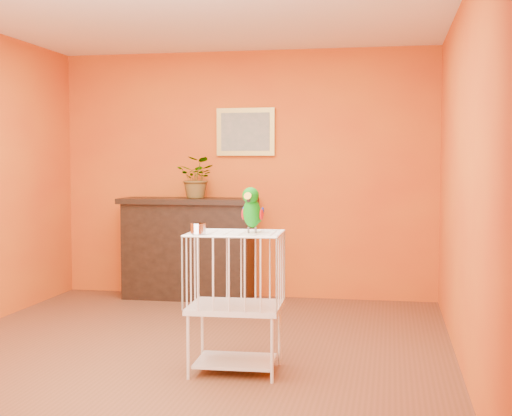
# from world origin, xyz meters

# --- Properties ---
(ground) EXTENTS (4.50, 4.50, 0.00)m
(ground) POSITION_xyz_m (0.00, 0.00, 0.00)
(ground) COLOR brown
(ground) RESTS_ON ground
(room_shell) EXTENTS (4.50, 4.50, 4.50)m
(room_shell) POSITION_xyz_m (0.00, 0.00, 1.58)
(room_shell) COLOR orange
(room_shell) RESTS_ON ground
(console_cabinet) EXTENTS (1.42, 0.51, 1.05)m
(console_cabinet) POSITION_xyz_m (-0.57, 2.00, 0.53)
(console_cabinet) COLOR black
(console_cabinet) RESTS_ON ground
(potted_plant) EXTENTS (0.44, 0.48, 0.34)m
(potted_plant) POSITION_xyz_m (-0.47, 2.05, 1.22)
(potted_plant) COLOR #26722D
(potted_plant) RESTS_ON console_cabinet
(framed_picture) EXTENTS (0.62, 0.04, 0.50)m
(framed_picture) POSITION_xyz_m (0.00, 2.22, 1.75)
(framed_picture) COLOR gold
(framed_picture) RESTS_ON room_shell
(birdcage) EXTENTS (0.64, 0.50, 0.95)m
(birdcage) POSITION_xyz_m (0.48, -0.49, 0.50)
(birdcage) COLOR silver
(birdcage) RESTS_ON ground
(feed_cup) EXTENTS (0.10, 0.10, 0.07)m
(feed_cup) POSITION_xyz_m (0.27, -0.67, 1.00)
(feed_cup) COLOR silver
(feed_cup) RESTS_ON birdcage
(parrot) EXTENTS (0.15, 0.28, 0.31)m
(parrot) POSITION_xyz_m (0.60, -0.51, 1.11)
(parrot) COLOR #59544C
(parrot) RESTS_ON birdcage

